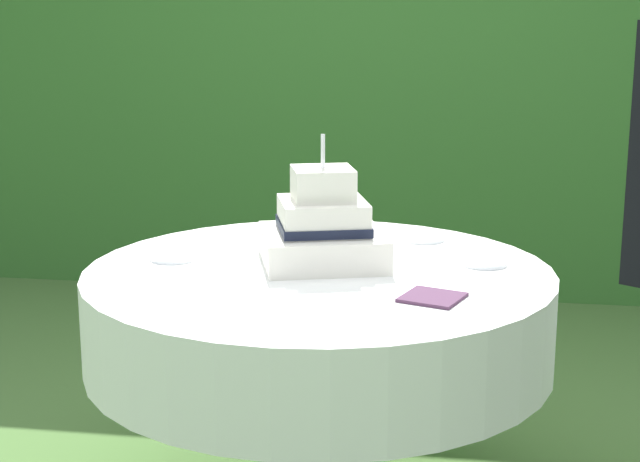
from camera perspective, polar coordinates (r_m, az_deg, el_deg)
foliage_hedge at (r=5.09m, az=4.50°, el=9.72°), size 6.91×0.61×2.29m
cake_table at (r=2.71m, az=-0.07°, el=-4.99°), size 1.29×1.29×0.72m
wedding_cake at (r=2.72m, az=0.13°, el=0.14°), size 0.42×0.42×0.36m
serving_plate_near at (r=3.02m, az=6.05°, el=-0.43°), size 0.13×0.13×0.01m
serving_plate_far at (r=2.81m, az=-8.56°, el=-1.54°), size 0.13×0.13×0.01m
serving_plate_left at (r=2.76m, az=9.57°, el=-1.85°), size 0.12×0.12×0.01m
napkin_stack at (r=2.42m, az=6.58°, el=-3.87°), size 0.18×0.18×0.01m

